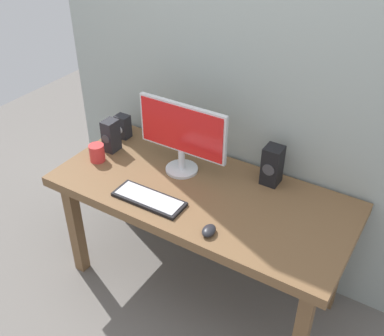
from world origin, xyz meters
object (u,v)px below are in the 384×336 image
desk (201,203)px  audio_controller (123,127)px  speaker_right (272,165)px  keyboard_primary (149,199)px  monitor (182,134)px  mouse (209,231)px  coffee_mug (97,153)px  speaker_left (111,136)px

desk → audio_controller: bearing=162.5°
speaker_right → keyboard_primary: bearing=-134.2°
audio_controller → monitor: bearing=-12.1°
audio_controller → desk: bearing=-17.5°
keyboard_primary → mouse: bearing=-8.0°
keyboard_primary → speaker_right: size_ratio=1.76×
desk → coffee_mug: bearing=-173.9°
monitor → keyboard_primary: 0.39m
mouse → coffee_mug: bearing=161.3°
keyboard_primary → speaker_right: bearing=45.8°
speaker_left → desk: bearing=-5.6°
desk → speaker_right: bearing=42.7°
speaker_right → speaker_left: 0.95m
speaker_right → coffee_mug: speaker_right is taller
desk → speaker_right: (0.28, 0.26, 0.19)m
monitor → keyboard_primary: bearing=-89.0°
audio_controller → keyboard_primary: bearing=-40.2°
desk → speaker_left: 0.68m
monitor → speaker_left: bearing=-174.5°
monitor → coffee_mug: bearing=-159.0°
keyboard_primary → coffee_mug: coffee_mug is taller
desk → coffee_mug: (-0.65, -0.07, 0.13)m
mouse → audio_controller: bearing=145.9°
speaker_right → speaker_left: speaker_right is taller
monitor → keyboard_primary: monitor is taller
speaker_right → coffee_mug: bearing=-160.6°
keyboard_primary → audio_controller: (-0.51, 0.43, 0.06)m
keyboard_primary → audio_controller: 0.67m
coffee_mug → mouse: bearing=-13.1°
desk → keyboard_primary: 0.29m
monitor → speaker_left: 0.49m
speaker_left → audio_controller: speaker_left is taller
speaker_left → coffee_mug: bearing=-88.6°
speaker_left → coffee_mug: (0.00, -0.13, -0.05)m
desk → speaker_left: speaker_left is taller
desk → audio_controller: 0.74m
desk → audio_controller: size_ratio=10.89×
keyboard_primary → coffee_mug: bearing=162.9°
keyboard_primary → coffee_mug: 0.49m
speaker_left → audio_controller: (-0.04, 0.15, -0.02)m
keyboard_primary → mouse: 0.38m
monitor → audio_controller: (-0.50, 0.11, -0.16)m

